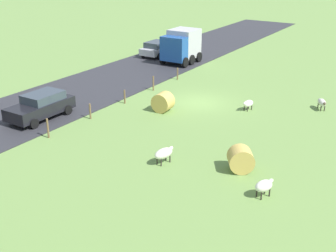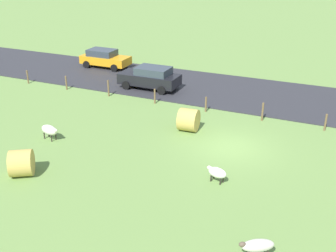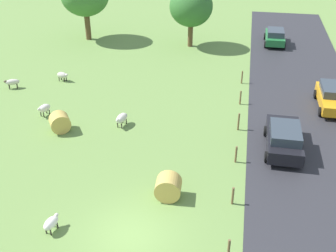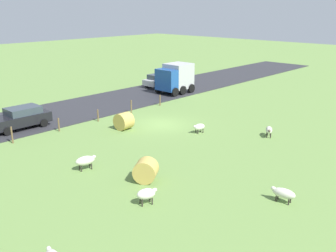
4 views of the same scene
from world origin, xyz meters
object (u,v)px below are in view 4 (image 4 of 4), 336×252
(hay_bale_1, at_px, (146,170))
(truck_0, at_px, (175,78))
(car_3, at_px, (21,118))
(sheep_0, at_px, (199,127))
(sheep_6, at_px, (269,130))
(sheep_3, at_px, (85,161))
(hay_bale_0, at_px, (124,121))
(sheep_2, at_px, (283,193))
(sheep_1, at_px, (146,194))
(car_2, at_px, (160,80))

(hay_bale_1, height_order, truck_0, truck_0)
(truck_0, distance_m, car_3, 18.13)
(sheep_0, xyz_separation_m, sheep_6, (-4.34, -2.88, 0.04))
(sheep_3, relative_size, sheep_6, 1.05)
(hay_bale_0, distance_m, truck_0, 13.98)
(sheep_2, relative_size, hay_bale_1, 1.00)
(sheep_1, bearing_deg, hay_bale_0, -35.30)
(sheep_2, xyz_separation_m, hay_bale_0, (14.85, -2.31, 0.19))
(sheep_0, relative_size, truck_0, 0.28)
(sheep_1, relative_size, truck_0, 0.29)
(sheep_0, relative_size, hay_bale_0, 0.80)
(sheep_3, xyz_separation_m, car_3, (10.42, -1.19, 0.36))
(sheep_0, distance_m, truck_0, 14.34)
(sheep_6, xyz_separation_m, hay_bale_1, (1.13, 11.59, 0.12))
(sheep_0, xyz_separation_m, truck_0, (10.91, -9.22, 1.29))
(sheep_3, xyz_separation_m, hay_bale_0, (4.38, -6.72, 0.10))
(sheep_2, bearing_deg, sheep_0, -29.79)
(sheep_2, relative_size, truck_0, 0.34)
(sheep_2, height_order, car_3, car_3)
(hay_bale_1, bearing_deg, truck_0, -51.76)
(sheep_2, relative_size, car_2, 0.29)
(sheep_0, distance_m, sheep_3, 10.10)
(sheep_2, bearing_deg, truck_0, -35.57)
(sheep_3, relative_size, car_2, 0.30)
(sheep_0, xyz_separation_m, car_2, (14.57, -10.60, 0.38))
(sheep_1, distance_m, sheep_6, 13.40)
(sheep_0, distance_m, car_3, 14.13)
(sheep_1, height_order, hay_bale_1, hay_bale_1)
(truck_0, height_order, car_3, truck_0)
(sheep_3, bearing_deg, sheep_0, -93.10)
(car_2, bearing_deg, car_3, 100.47)
(sheep_6, bearing_deg, hay_bale_1, 84.44)
(truck_0, xyz_separation_m, car_2, (3.66, -1.38, -0.91))
(sheep_0, relative_size, sheep_1, 0.97)
(sheep_0, height_order, hay_bale_0, hay_bale_0)
(car_2, bearing_deg, hay_bale_1, 132.65)
(sheep_1, distance_m, hay_bale_0, 12.33)
(sheep_3, relative_size, hay_bale_1, 1.03)
(sheep_1, height_order, hay_bale_0, hay_bale_0)
(sheep_2, relative_size, sheep_6, 1.02)
(sheep_2, bearing_deg, sheep_6, -56.89)
(sheep_6, bearing_deg, car_3, 37.55)
(sheep_0, height_order, truck_0, truck_0)
(sheep_6, distance_m, car_2, 20.43)
(sheep_2, distance_m, sheep_6, 10.22)
(car_2, bearing_deg, sheep_6, 157.78)
(sheep_3, relative_size, truck_0, 0.35)
(sheep_1, xyz_separation_m, sheep_6, (0.79, -13.37, -0.03))
(truck_0, relative_size, car_2, 0.87)
(sheep_3, distance_m, hay_bale_1, 4.00)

